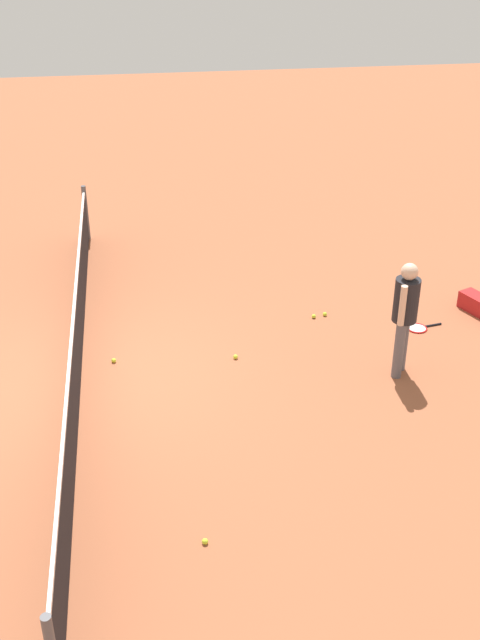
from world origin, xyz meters
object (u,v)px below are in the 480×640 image
object	(u,v)px
player_near_side	(405,310)
tennis_racket_near_player	(419,328)
tennis_ball_baseline	(314,316)
tennis_ball_near_player	(114,360)
tennis_ball_by_net	(236,357)
tennis_ball_midcourt	(325,314)
tennis_ball_stray_left	(205,541)
equipment_bag	(480,306)

from	to	relation	value
player_near_side	tennis_racket_near_player	bearing A→B (deg)	-31.94
tennis_ball_baseline	tennis_ball_near_player	bearing A→B (deg)	105.40
player_near_side	tennis_ball_by_net	distance (m)	2.53
tennis_ball_by_net	tennis_racket_near_player	bearing A→B (deg)	-81.10
tennis_ball_midcourt	tennis_racket_near_player	bearing A→B (deg)	-114.23
tennis_ball_baseline	tennis_ball_stray_left	bearing A→B (deg)	154.10
tennis_ball_near_player	equipment_bag	size ratio (longest dim) A/B	0.08
tennis_ball_by_net	tennis_ball_midcourt	size ratio (longest dim) A/B	1.00
tennis_ball_stray_left	tennis_ball_by_net	bearing A→B (deg)	-13.03
tennis_ball_near_player	tennis_ball_by_net	distance (m)	1.77
tennis_racket_near_player	tennis_ball_by_net	distance (m)	2.99
tennis_ball_stray_left	player_near_side	bearing A→B (deg)	-46.71
tennis_racket_near_player	tennis_ball_baseline	bearing A→B (deg)	69.92
tennis_racket_near_player	tennis_ball_midcourt	distance (m)	1.48
tennis_ball_near_player	tennis_ball_midcourt	xyz separation A→B (m)	(0.92, -3.36, 0.00)
tennis_ball_near_player	tennis_ball_baseline	xyz separation A→B (m)	(0.87, -3.16, 0.00)
tennis_ball_stray_left	equipment_bag	distance (m)	6.57
tennis_ball_midcourt	tennis_ball_baseline	world-z (taller)	same
tennis_ball_by_net	tennis_ball_baseline	xyz separation A→B (m)	(1.03, -1.41, 0.00)
tennis_ball_by_net	tennis_ball_stray_left	size ratio (longest dim) A/B	1.00
tennis_racket_near_player	tennis_ball_midcourt	world-z (taller)	tennis_ball_midcourt
tennis_racket_near_player	equipment_bag	world-z (taller)	equipment_bag
tennis_ball_baseline	equipment_bag	distance (m)	2.69
tennis_ball_by_net	equipment_bag	size ratio (longest dim) A/B	0.08
tennis_ball_near_player	tennis_ball_baseline	world-z (taller)	same
player_near_side	tennis_ball_midcourt	bearing A→B (deg)	19.71
tennis_racket_near_player	tennis_ball_baseline	xyz separation A→B (m)	(0.56, 1.54, 0.02)
tennis_ball_by_net	tennis_ball_near_player	bearing A→B (deg)	84.97
equipment_bag	tennis_ball_near_player	bearing A→B (deg)	96.28
tennis_ball_by_net	tennis_ball_stray_left	bearing A→B (deg)	166.97
player_near_side	tennis_ball_baseline	distance (m)	2.14
tennis_racket_near_player	tennis_ball_near_player	xyz separation A→B (m)	(-0.31, 4.71, 0.02)
tennis_racket_near_player	tennis_ball_baseline	distance (m)	1.64
tennis_ball_midcourt	tennis_ball_stray_left	bearing A→B (deg)	152.43
tennis_ball_midcourt	tennis_ball_baseline	bearing A→B (deg)	102.96
player_near_side	tennis_ball_baseline	xyz separation A→B (m)	(1.72, 0.82, -0.98)
tennis_ball_by_net	tennis_ball_midcourt	distance (m)	1.92
tennis_ball_near_player	tennis_ball_midcourt	bearing A→B (deg)	-74.74
tennis_ball_near_player	tennis_ball_stray_left	bearing A→B (deg)	-165.95
tennis_racket_near_player	tennis_ball_midcourt	size ratio (longest dim) A/B	9.14
tennis_racket_near_player	tennis_ball_by_net	xyz separation A→B (m)	(-0.46, 2.95, 0.02)
tennis_ball_baseline	tennis_ball_by_net	bearing A→B (deg)	126.13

